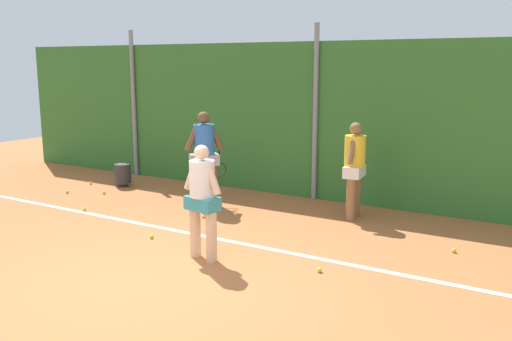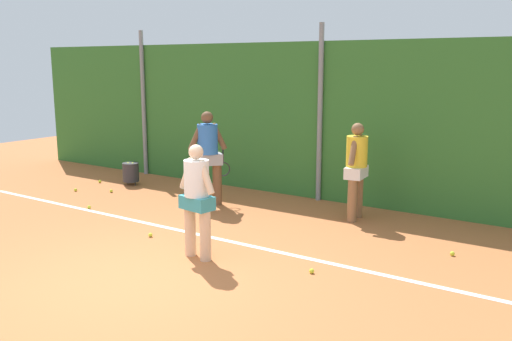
{
  "view_description": "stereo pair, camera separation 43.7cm",
  "coord_description": "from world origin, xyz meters",
  "px_view_note": "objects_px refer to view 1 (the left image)",
  "views": [
    {
      "loc": [
        4.57,
        -4.89,
        2.7
      ],
      "look_at": [
        -0.08,
        2.87,
        0.93
      ],
      "focal_mm": 38.81,
      "sensor_mm": 36.0,
      "label": 1
    },
    {
      "loc": [
        4.94,
        -4.66,
        2.7
      ],
      "look_at": [
        -0.08,
        2.87,
        0.93
      ],
      "focal_mm": 38.81,
      "sensor_mm": 36.0,
      "label": 2
    }
  ],
  "objects_px": {
    "player_backcourt_far": "(355,165)",
    "tennis_ball_8": "(84,209)",
    "ball_hopper": "(123,173)",
    "tennis_ball_0": "(206,213)",
    "tennis_ball_6": "(67,192)",
    "tennis_ball_3": "(454,250)",
    "tennis_ball_2": "(320,270)",
    "tennis_ball_9": "(191,221)",
    "tennis_ball_5": "(152,236)",
    "player_foreground_near": "(202,196)",
    "player_midcourt": "(204,154)",
    "tennis_ball_1": "(104,193)",
    "tennis_ball_7": "(91,183)"
  },
  "relations": [
    {
      "from": "player_backcourt_far",
      "to": "tennis_ball_8",
      "type": "bearing_deg",
      "value": 109.69
    },
    {
      "from": "ball_hopper",
      "to": "tennis_ball_0",
      "type": "relative_size",
      "value": 7.78
    },
    {
      "from": "tennis_ball_0",
      "to": "tennis_ball_6",
      "type": "bearing_deg",
      "value": -177.06
    },
    {
      "from": "tennis_ball_0",
      "to": "tennis_ball_8",
      "type": "relative_size",
      "value": 1.0
    },
    {
      "from": "ball_hopper",
      "to": "player_backcourt_far",
      "type": "bearing_deg",
      "value": 2.23
    },
    {
      "from": "ball_hopper",
      "to": "tennis_ball_3",
      "type": "relative_size",
      "value": 7.78
    },
    {
      "from": "tennis_ball_2",
      "to": "tennis_ball_9",
      "type": "relative_size",
      "value": 1.0
    },
    {
      "from": "tennis_ball_5",
      "to": "tennis_ball_8",
      "type": "relative_size",
      "value": 1.0
    },
    {
      "from": "player_backcourt_far",
      "to": "ball_hopper",
      "type": "height_order",
      "value": "player_backcourt_far"
    },
    {
      "from": "tennis_ball_2",
      "to": "tennis_ball_6",
      "type": "height_order",
      "value": "same"
    },
    {
      "from": "player_foreground_near",
      "to": "tennis_ball_2",
      "type": "height_order",
      "value": "player_foreground_near"
    },
    {
      "from": "player_backcourt_far",
      "to": "tennis_ball_0",
      "type": "xyz_separation_m",
      "value": [
        -2.36,
        -1.15,
        -0.92
      ]
    },
    {
      "from": "ball_hopper",
      "to": "player_midcourt",
      "type": "bearing_deg",
      "value": -9.74
    },
    {
      "from": "tennis_ball_3",
      "to": "tennis_ball_9",
      "type": "height_order",
      "value": "same"
    },
    {
      "from": "player_foreground_near",
      "to": "tennis_ball_9",
      "type": "bearing_deg",
      "value": 141.88
    },
    {
      "from": "tennis_ball_1",
      "to": "tennis_ball_9",
      "type": "distance_m",
      "value": 2.96
    },
    {
      "from": "tennis_ball_7",
      "to": "tennis_ball_2",
      "type": "bearing_deg",
      "value": -18.43
    },
    {
      "from": "tennis_ball_6",
      "to": "tennis_ball_9",
      "type": "bearing_deg",
      "value": -6.64
    },
    {
      "from": "tennis_ball_0",
      "to": "tennis_ball_1",
      "type": "bearing_deg",
      "value": 176.32
    },
    {
      "from": "player_backcourt_far",
      "to": "tennis_ball_9",
      "type": "height_order",
      "value": "player_backcourt_far"
    },
    {
      "from": "player_midcourt",
      "to": "tennis_ball_8",
      "type": "height_order",
      "value": "player_midcourt"
    },
    {
      "from": "tennis_ball_1",
      "to": "tennis_ball_6",
      "type": "bearing_deg",
      "value": -153.37
    },
    {
      "from": "player_foreground_near",
      "to": "tennis_ball_5",
      "type": "relative_size",
      "value": 24.43
    },
    {
      "from": "tennis_ball_2",
      "to": "tennis_ball_6",
      "type": "bearing_deg",
      "value": 168.12
    },
    {
      "from": "player_midcourt",
      "to": "tennis_ball_2",
      "type": "relative_size",
      "value": 27.37
    },
    {
      "from": "tennis_ball_3",
      "to": "tennis_ball_5",
      "type": "bearing_deg",
      "value": -157.32
    },
    {
      "from": "ball_hopper",
      "to": "tennis_ball_8",
      "type": "bearing_deg",
      "value": -65.33
    },
    {
      "from": "player_foreground_near",
      "to": "tennis_ball_0",
      "type": "height_order",
      "value": "player_foreground_near"
    },
    {
      "from": "player_midcourt",
      "to": "player_foreground_near",
      "type": "bearing_deg",
      "value": -104.06
    },
    {
      "from": "tennis_ball_0",
      "to": "player_backcourt_far",
      "type": "bearing_deg",
      "value": 25.97
    },
    {
      "from": "tennis_ball_1",
      "to": "tennis_ball_0",
      "type": "bearing_deg",
      "value": -3.68
    },
    {
      "from": "player_midcourt",
      "to": "tennis_ball_0",
      "type": "xyz_separation_m",
      "value": [
        0.39,
        -0.5,
        -0.98
      ]
    },
    {
      "from": "player_midcourt",
      "to": "tennis_ball_0",
      "type": "bearing_deg",
      "value": -102.11
    },
    {
      "from": "tennis_ball_8",
      "to": "tennis_ball_2",
      "type": "bearing_deg",
      "value": -6.28
    },
    {
      "from": "player_backcourt_far",
      "to": "tennis_ball_3",
      "type": "height_order",
      "value": "player_backcourt_far"
    },
    {
      "from": "tennis_ball_2",
      "to": "tennis_ball_5",
      "type": "relative_size",
      "value": 1.0
    },
    {
      "from": "tennis_ball_1",
      "to": "player_backcourt_far",
      "type": "bearing_deg",
      "value": 10.76
    },
    {
      "from": "tennis_ball_8",
      "to": "tennis_ball_1",
      "type": "bearing_deg",
      "value": 120.63
    },
    {
      "from": "player_midcourt",
      "to": "tennis_ball_6",
      "type": "relative_size",
      "value": 27.37
    },
    {
      "from": "tennis_ball_1",
      "to": "tennis_ball_9",
      "type": "xyz_separation_m",
      "value": [
        2.86,
        -0.77,
        0.0
      ]
    },
    {
      "from": "player_foreground_near",
      "to": "tennis_ball_1",
      "type": "height_order",
      "value": "player_foreground_near"
    },
    {
      "from": "player_midcourt",
      "to": "player_backcourt_far",
      "type": "xyz_separation_m",
      "value": [
        2.75,
        0.65,
        -0.06
      ]
    },
    {
      "from": "ball_hopper",
      "to": "tennis_ball_1",
      "type": "relative_size",
      "value": 7.78
    },
    {
      "from": "tennis_ball_0",
      "to": "tennis_ball_5",
      "type": "distance_m",
      "value": 1.58
    },
    {
      "from": "tennis_ball_6",
      "to": "ball_hopper",
      "type": "bearing_deg",
      "value": 65.54
    },
    {
      "from": "player_backcourt_far",
      "to": "tennis_ball_0",
      "type": "relative_size",
      "value": 25.69
    },
    {
      "from": "player_midcourt",
      "to": "tennis_ball_5",
      "type": "xyz_separation_m",
      "value": [
        0.48,
        -2.08,
        -0.98
      ]
    },
    {
      "from": "tennis_ball_2",
      "to": "tennis_ball_8",
      "type": "relative_size",
      "value": 1.0
    },
    {
      "from": "player_midcourt",
      "to": "tennis_ball_0",
      "type": "relative_size",
      "value": 27.37
    },
    {
      "from": "tennis_ball_5",
      "to": "tennis_ball_2",
      "type": "bearing_deg",
      "value": 0.98
    }
  ]
}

